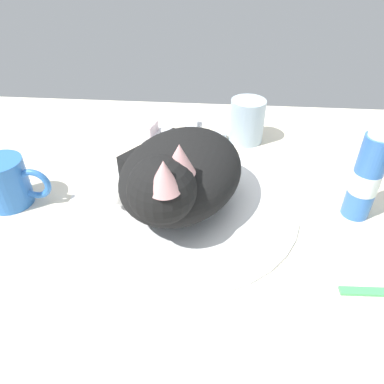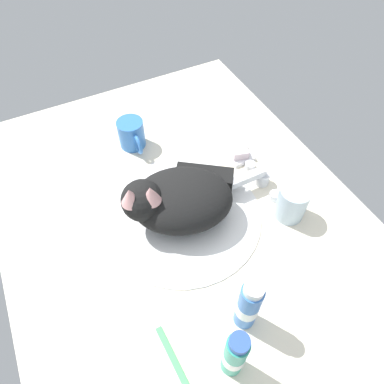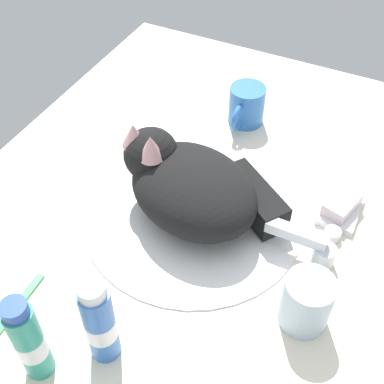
{
  "view_description": "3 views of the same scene",
  "coord_description": "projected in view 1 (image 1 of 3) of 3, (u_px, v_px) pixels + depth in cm",
  "views": [
    {
      "loc": [
        5.45,
        -45.84,
        37.33
      ],
      "look_at": [
        1.69,
        -1.51,
        3.79
      ],
      "focal_mm": 33.68,
      "sensor_mm": 36.0,
      "label": 1
    },
    {
      "loc": [
        43.03,
        -19.29,
        69.55
      ],
      "look_at": [
        -0.01,
        2.54,
        7.66
      ],
      "focal_mm": 32.66,
      "sensor_mm": 36.0,
      "label": 2
    },
    {
      "loc": [
        52.52,
        25.45,
        66.48
      ],
      "look_at": [
        -0.35,
        -0.43,
        5.3
      ],
      "focal_mm": 48.1,
      "sensor_mm": 36.0,
      "label": 3
    }
  ],
  "objects": [
    {
      "name": "soap_bar",
      "position": [
        139.0,
        127.0,
        0.77
      ],
      "size": [
        8.0,
        5.84,
        2.32
      ],
      "primitive_type": "cube",
      "rotation": [
        0.0,
        0.0,
        -0.27
      ],
      "color": "silver",
      "rests_on": "soap_dish"
    },
    {
      "name": "sink_basin",
      "position": [
        183.0,
        203.0,
        0.59
      ],
      "size": [
        37.56,
        37.56,
        0.72
      ],
      "primitive_type": "cylinder",
      "color": "white",
      "rests_on": "ground_plane"
    },
    {
      "name": "soap_dish",
      "position": [
        140.0,
        134.0,
        0.78
      ],
      "size": [
        9.0,
        6.4,
        1.2
      ],
      "primitive_type": "cube",
      "color": "white",
      "rests_on": "ground_plane"
    },
    {
      "name": "cat",
      "position": [
        176.0,
        174.0,
        0.55
      ],
      "size": [
        24.42,
        30.46,
        14.65
      ],
      "color": "black",
      "rests_on": "sink_basin"
    },
    {
      "name": "ground_plane",
      "position": [
        183.0,
        211.0,
        0.6
      ],
      "size": [
        110.0,
        82.5,
        3.0
      ],
      "primitive_type": "cube",
      "color": "silver"
    },
    {
      "name": "coffee_mug",
      "position": [
        7.0,
        183.0,
        0.57
      ],
      "size": [
        11.13,
        7.19,
        8.01
      ],
      "color": "#3372C6",
      "rests_on": "ground_plane"
    },
    {
      "name": "faucet",
      "position": [
        193.0,
        131.0,
        0.74
      ],
      "size": [
        14.05,
        11.59,
        5.6
      ],
      "color": "silver",
      "rests_on": "ground_plane"
    },
    {
      "name": "rinse_cup",
      "position": [
        247.0,
        121.0,
        0.74
      ],
      "size": [
        7.06,
        7.06,
        8.91
      ],
      "color": "silver",
      "rests_on": "ground_plane"
    },
    {
      "name": "toothpaste_bottle",
      "position": [
        367.0,
        176.0,
        0.53
      ],
      "size": [
        4.22,
        4.22,
        15.62
      ],
      "color": "#3870C6",
      "rests_on": "ground_plane"
    }
  ]
}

